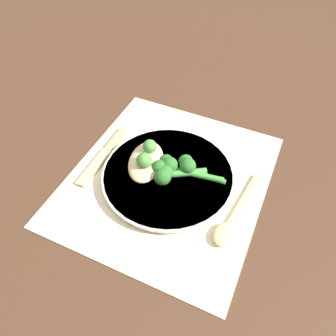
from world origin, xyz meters
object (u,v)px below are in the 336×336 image
chicken_fillet (147,161)px  broccoli_stalk_front (172,166)px  broccoli_stalk_rear (189,165)px  knife (104,154)px  broccoli_stalk_left (165,172)px  spoon (229,225)px  plate (168,175)px

chicken_fillet → broccoli_stalk_front: (0.01, -0.05, 0.00)m
chicken_fillet → broccoli_stalk_rear: bearing=-75.4°
chicken_fillet → knife: chicken_fillet is taller
chicken_fillet → knife: size_ratio=0.69×
broccoli_stalk_rear → broccoli_stalk_left: bearing=134.9°
broccoli_stalk_left → broccoli_stalk_front: 0.02m
chicken_fillet → spoon: size_ratio=0.67×
broccoli_stalk_front → broccoli_stalk_rear: size_ratio=1.31×
spoon → broccoli_stalk_rear: bearing=-29.0°
plate → spoon: 0.15m
plate → broccoli_stalk_rear: bearing=-54.8°
broccoli_stalk_left → broccoli_stalk_front: (0.02, -0.01, -0.00)m
broccoli_stalk_left → broccoli_stalk_front: same height
knife → spoon: spoon is taller
plate → broccoli_stalk_left: 0.02m
plate → knife: bearing=89.1°
broccoli_stalk_left → spoon: bearing=-138.2°
broccoli_stalk_rear → spoon: 0.13m
broccoli_stalk_front → knife: 0.15m
knife → chicken_fillet: bearing=179.6°
plate → chicken_fillet: bearing=86.6°
broccoli_stalk_rear → spoon: bearing=-126.6°
broccoli_stalk_front → plate: bearing=144.8°
knife → broccoli_stalk_rear: bearing=-173.9°
plate → knife: size_ratio=1.45×
broccoli_stalk_rear → knife: broccoli_stalk_rear is taller
broccoli_stalk_rear → plate: bearing=124.9°
broccoli_stalk_front → broccoli_stalk_left: bearing=155.9°
broccoli_stalk_front → broccoli_stalk_rear: same height
broccoli_stalk_rear → spoon: (-0.08, -0.11, -0.02)m
plate → spoon: (-0.05, -0.14, -0.00)m
chicken_fillet → broccoli_stalk_front: size_ratio=0.94×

